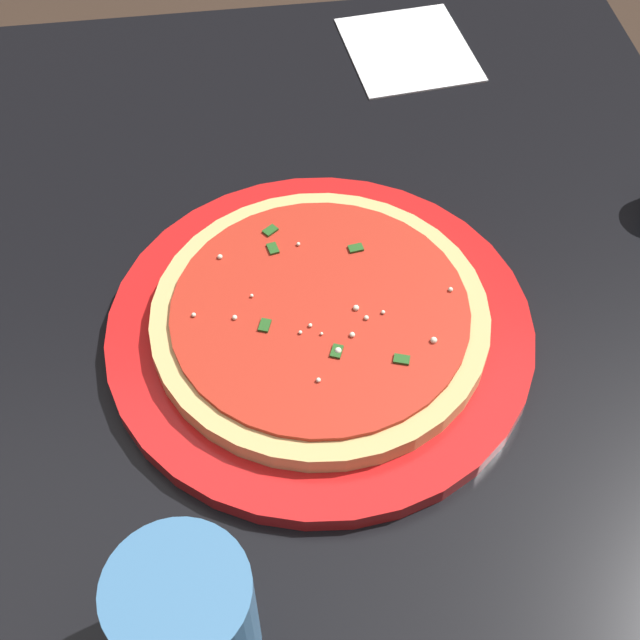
% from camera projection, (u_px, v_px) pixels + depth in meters
% --- Properties ---
extents(restaurant_table, '(1.05, 0.86, 0.73)m').
position_uv_depth(restaurant_table, '(293.00, 463.00, 0.79)').
color(restaurant_table, black).
rests_on(restaurant_table, ground_plane).
extents(serving_plate, '(0.34, 0.34, 0.02)m').
position_uv_depth(serving_plate, '(320.00, 329.00, 0.71)').
color(serving_plate, red).
rests_on(serving_plate, restaurant_table).
extents(pizza, '(0.27, 0.27, 0.02)m').
position_uv_depth(pizza, '(320.00, 316.00, 0.70)').
color(pizza, '#DBB26B').
rests_on(pizza, serving_plate).
extents(cup_tall_drink, '(0.09, 0.09, 0.10)m').
position_uv_depth(cup_tall_drink, '(186.00, 619.00, 0.52)').
color(cup_tall_drink, teal).
rests_on(cup_tall_drink, restaurant_table).
extents(napkin_loose_left, '(0.16, 0.15, 0.00)m').
position_uv_depth(napkin_loose_left, '(408.00, 49.00, 0.96)').
color(napkin_loose_left, white).
rests_on(napkin_loose_left, restaurant_table).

